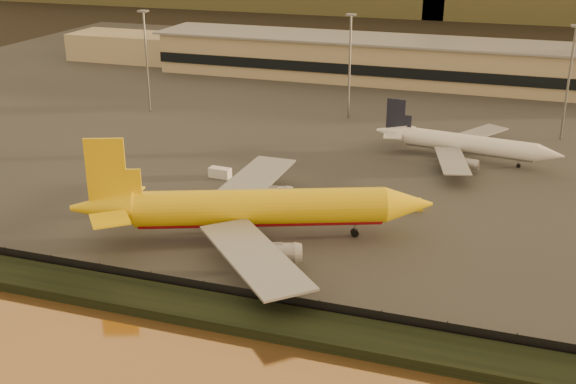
{
  "coord_description": "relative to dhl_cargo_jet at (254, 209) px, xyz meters",
  "views": [
    {
      "loc": [
        31.92,
        -89.83,
        48.37
      ],
      "look_at": [
        -2.69,
        12.0,
        6.35
      ],
      "focal_mm": 45.0,
      "sensor_mm": 36.0,
      "label": 1
    }
  ],
  "objects": [
    {
      "name": "apron_light_masts",
      "position": [
        21.28,
        68.82,
        10.48
      ],
      "size": [
        152.2,
        12.2,
        25.4
      ],
      "color": "slate",
      "rests_on": "tarmac"
    },
    {
      "name": "gse_vehicle_white",
      "position": [
        -16.48,
        23.95,
        -4.07
      ],
      "size": [
        4.35,
        2.2,
        1.9
      ],
      "primitive_type": "cube",
      "rotation": [
        0.0,
        0.0,
        -0.07
      ],
      "color": "white",
      "rests_on": "tarmac"
    },
    {
      "name": "terminal_building",
      "position": [
        -8.24,
        119.37,
        1.02
      ],
      "size": [
        202.0,
        25.0,
        12.6
      ],
      "color": "tan",
      "rests_on": "tarmac"
    },
    {
      "name": "perimeter_fence",
      "position": [
        6.28,
        -19.18,
        -3.92
      ],
      "size": [
        300.0,
        0.05,
        2.2
      ],
      "primitive_type": "cube",
      "color": "black",
      "rests_on": "tarmac"
    },
    {
      "name": "embankment",
      "position": [
        6.28,
        -23.18,
        -4.52
      ],
      "size": [
        320.0,
        7.0,
        1.4
      ],
      "primitive_type": "cube",
      "color": "black",
      "rests_on": "ground"
    },
    {
      "name": "dhl_cargo_jet",
      "position": [
        0.0,
        0.0,
        0.0
      ],
      "size": [
        54.2,
        51.32,
        16.82
      ],
      "rotation": [
        0.0,
        0.0,
        0.38
      ],
      "color": "yellow",
      "rests_on": "tarmac"
    },
    {
      "name": "tarmac",
      "position": [
        6.28,
        88.82,
        -5.12
      ],
      "size": [
        320.0,
        220.0,
        0.2
      ],
      "primitive_type": "cube",
      "color": "#2D2D2D",
      "rests_on": "ground"
    },
    {
      "name": "white_narrowbody_jet",
      "position": [
        27.23,
        50.08,
        -1.69
      ],
      "size": [
        38.88,
        37.61,
        11.18
      ],
      "rotation": [
        0.0,
        0.0,
        -0.14
      ],
      "color": "white",
      "rests_on": "tarmac"
    },
    {
      "name": "ground",
      "position": [
        6.28,
        -6.18,
        -5.22
      ],
      "size": [
        900.0,
        900.0,
        0.0
      ],
      "primitive_type": "plane",
      "color": "black",
      "rests_on": "ground"
    },
    {
      "name": "gse_vehicle_yellow",
      "position": [
        21.18,
        19.59,
        -4.11
      ],
      "size": [
        4.43,
        3.29,
        1.82
      ],
      "primitive_type": "cube",
      "rotation": [
        0.0,
        0.0,
        0.41
      ],
      "color": "yellow",
      "rests_on": "tarmac"
    }
  ]
}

